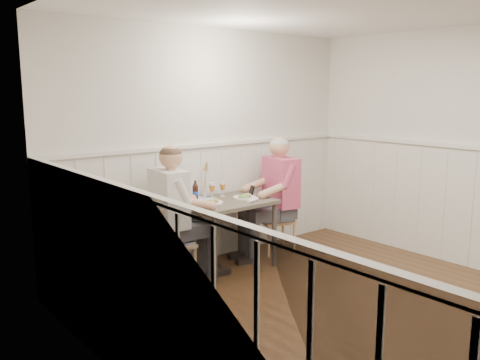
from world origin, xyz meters
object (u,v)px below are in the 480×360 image
Objects in this scene: dining_table at (228,209)px; diner_cream at (173,225)px; beer_bottle at (195,192)px; chair_right at (280,216)px; grass_vase at (204,181)px; man_in_pink at (278,205)px; chair_left at (169,240)px.

diner_cream is at bearing -178.97° from dining_table.
beer_bottle is at bearing 26.22° from diner_cream.
chair_right is 0.56× the size of diner_cream.
diner_cream reaches higher than grass_vase.
beer_bottle is (-1.00, 0.23, 0.25)m from man_in_pink.
dining_table is at bearing -31.71° from beer_bottle.
man_in_pink is at bearing -3.17° from dining_table.
dining_table is 0.64× the size of diner_cream.
chair_right is at bearing -15.15° from grass_vase.
chair_right is 1.00× the size of chair_left.
beer_bottle is at bearing 20.15° from chair_left.
dining_table is at bearing -1.92° from chair_left.
grass_vase is at bearing 164.85° from chair_right.
beer_bottle is (-1.11, 0.16, 0.42)m from chair_right.
grass_vase reaches higher than dining_table.
chair_left is (-1.55, -0.01, -0.00)m from chair_right.
beer_bottle reaches higher than chair_left.
chair_left is at bearing 177.47° from man_in_pink.
man_in_pink reaches higher than dining_table.
man_in_pink reaches higher than beer_bottle.
chair_right is 1.55m from chair_left.
grass_vase is at bearing 112.33° from dining_table.
man_in_pink is at bearing -21.41° from grass_vase.
diner_cream is (-1.52, -0.04, 0.16)m from chair_right.
chair_left is at bearing 178.08° from dining_table.
beer_bottle is 0.54× the size of grass_vase.
chair_right is 0.21m from man_in_pink.
beer_bottle is at bearing -153.28° from grass_vase.
grass_vase reaches higher than chair_left.
beer_bottle is (-0.30, 0.19, 0.20)m from dining_table.
diner_cream reaches higher than chair_left.
chair_left is 1.45m from man_in_pink.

